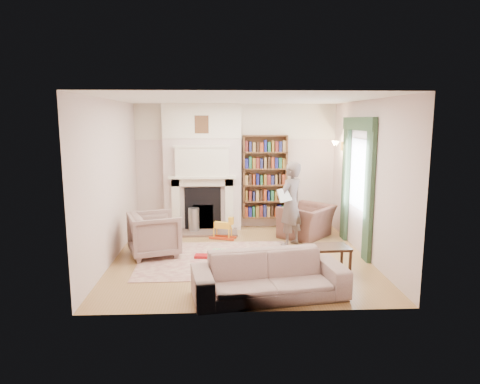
{
  "coord_description": "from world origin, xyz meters",
  "views": [
    {
      "loc": [
        -0.35,
        -7.43,
        2.46
      ],
      "look_at": [
        0.0,
        0.25,
        1.15
      ],
      "focal_mm": 32.0,
      "sensor_mm": 36.0,
      "label": 1
    }
  ],
  "objects_px": {
    "bookcase": "(265,177)",
    "armchair_left": "(154,234)",
    "man_reading": "(291,204)",
    "paraffin_heater": "(194,220)",
    "armchair_reading": "(307,221)",
    "coffee_table": "(327,260)",
    "rocking_horse": "(223,228)",
    "sofa": "(269,276)"
  },
  "relations": [
    {
      "from": "armchair_left",
      "to": "man_reading",
      "type": "bearing_deg",
      "value": -97.96
    },
    {
      "from": "coffee_table",
      "to": "paraffin_heater",
      "type": "xyz_separation_m",
      "value": [
        -2.29,
        2.62,
        0.05
      ]
    },
    {
      "from": "bookcase",
      "to": "coffee_table",
      "type": "distance_m",
      "value": 3.23
    },
    {
      "from": "man_reading",
      "to": "armchair_left",
      "type": "bearing_deg",
      "value": -33.4
    },
    {
      "from": "armchair_left",
      "to": "man_reading",
      "type": "relative_size",
      "value": 0.52
    },
    {
      "from": "paraffin_heater",
      "to": "rocking_horse",
      "type": "distance_m",
      "value": 0.83
    },
    {
      "from": "armchair_reading",
      "to": "armchair_left",
      "type": "xyz_separation_m",
      "value": [
        -3.02,
        -1.1,
        0.06
      ]
    },
    {
      "from": "armchair_reading",
      "to": "paraffin_heater",
      "type": "height_order",
      "value": "armchair_reading"
    },
    {
      "from": "sofa",
      "to": "rocking_horse",
      "type": "height_order",
      "value": "sofa"
    },
    {
      "from": "coffee_table",
      "to": "rocking_horse",
      "type": "xyz_separation_m",
      "value": [
        -1.67,
        2.07,
        0.01
      ]
    },
    {
      "from": "bookcase",
      "to": "paraffin_heater",
      "type": "distance_m",
      "value": 1.87
    },
    {
      "from": "bookcase",
      "to": "paraffin_heater",
      "type": "bearing_deg",
      "value": -166.24
    },
    {
      "from": "man_reading",
      "to": "sofa",
      "type": "bearing_deg",
      "value": 29.82
    },
    {
      "from": "bookcase",
      "to": "rocking_horse",
      "type": "height_order",
      "value": "bookcase"
    },
    {
      "from": "coffee_table",
      "to": "bookcase",
      "type": "bearing_deg",
      "value": 99.46
    },
    {
      "from": "bookcase",
      "to": "armchair_left",
      "type": "relative_size",
      "value": 2.13
    },
    {
      "from": "armchair_reading",
      "to": "bookcase",
      "type": "bearing_deg",
      "value": -94.78
    },
    {
      "from": "sofa",
      "to": "bookcase",
      "type": "bearing_deg",
      "value": 76.17
    },
    {
      "from": "man_reading",
      "to": "coffee_table",
      "type": "distance_m",
      "value": 1.7
    },
    {
      "from": "coffee_table",
      "to": "rocking_horse",
      "type": "bearing_deg",
      "value": 125.17
    },
    {
      "from": "man_reading",
      "to": "rocking_horse",
      "type": "relative_size",
      "value": 3.06
    },
    {
      "from": "coffee_table",
      "to": "sofa",
      "type": "bearing_deg",
      "value": -142.73
    },
    {
      "from": "sofa",
      "to": "coffee_table",
      "type": "xyz_separation_m",
      "value": [
        1.04,
        0.9,
        -0.09
      ]
    },
    {
      "from": "man_reading",
      "to": "coffee_table",
      "type": "bearing_deg",
      "value": 58.07
    },
    {
      "from": "bookcase",
      "to": "paraffin_heater",
      "type": "relative_size",
      "value": 3.36
    },
    {
      "from": "man_reading",
      "to": "paraffin_heater",
      "type": "height_order",
      "value": "man_reading"
    },
    {
      "from": "sofa",
      "to": "paraffin_heater",
      "type": "height_order",
      "value": "sofa"
    },
    {
      "from": "paraffin_heater",
      "to": "rocking_horse",
      "type": "height_order",
      "value": "paraffin_heater"
    },
    {
      "from": "man_reading",
      "to": "coffee_table",
      "type": "height_order",
      "value": "man_reading"
    },
    {
      "from": "coffee_table",
      "to": "paraffin_heater",
      "type": "relative_size",
      "value": 1.27
    },
    {
      "from": "paraffin_heater",
      "to": "rocking_horse",
      "type": "relative_size",
      "value": 1.01
    },
    {
      "from": "rocking_horse",
      "to": "sofa",
      "type": "bearing_deg",
      "value": -58.52
    },
    {
      "from": "man_reading",
      "to": "paraffin_heater",
      "type": "distance_m",
      "value": 2.29
    },
    {
      "from": "bookcase",
      "to": "coffee_table",
      "type": "bearing_deg",
      "value": -76.91
    },
    {
      "from": "rocking_horse",
      "to": "bookcase",
      "type": "bearing_deg",
      "value": 63.47
    },
    {
      "from": "paraffin_heater",
      "to": "bookcase",
      "type": "bearing_deg",
      "value": 13.76
    },
    {
      "from": "coffee_table",
      "to": "armchair_reading",
      "type": "bearing_deg",
      "value": 83.58
    },
    {
      "from": "sofa",
      "to": "coffee_table",
      "type": "relative_size",
      "value": 3.03
    },
    {
      "from": "bookcase",
      "to": "paraffin_heater",
      "type": "height_order",
      "value": "bookcase"
    },
    {
      "from": "bookcase",
      "to": "sofa",
      "type": "xyz_separation_m",
      "value": [
        -0.34,
        -3.91,
        -0.86
      ]
    },
    {
      "from": "armchair_left",
      "to": "sofa",
      "type": "bearing_deg",
      "value": -155.07
    },
    {
      "from": "armchair_left",
      "to": "sofa",
      "type": "xyz_separation_m",
      "value": [
        1.88,
        -1.95,
        -0.08
      ]
    }
  ]
}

